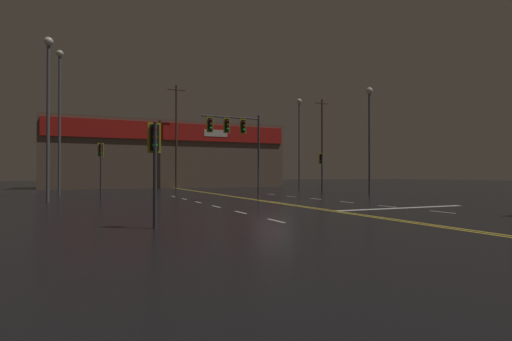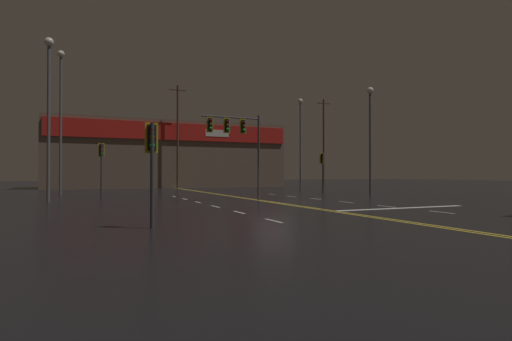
{
  "view_description": "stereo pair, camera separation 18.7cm",
  "coord_description": "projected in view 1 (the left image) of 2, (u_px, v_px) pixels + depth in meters",
  "views": [
    {
      "loc": [
        -10.92,
        -22.31,
        1.72
      ],
      "look_at": [
        0.0,
        2.56,
        2.0
      ],
      "focal_mm": 28.0,
      "sensor_mm": 36.0,
      "label": 1
    },
    {
      "loc": [
        -10.75,
        -22.38,
        1.72
      ],
      "look_at": [
        0.0,
        2.56,
        2.0
      ],
      "focal_mm": 28.0,
      "sensor_mm": 36.0,
      "label": 2
    }
  ],
  "objects": [
    {
      "name": "ground_plane",
      "position": [
        273.0,
        202.0,
        24.8
      ],
      "size": [
        200.0,
        200.0,
        0.0
      ],
      "primitive_type": "plane",
      "color": "black"
    },
    {
      "name": "road_markings",
      "position": [
        291.0,
        203.0,
        24.08
      ],
      "size": [
        12.67,
        60.0,
        0.01
      ],
      "color": "gold",
      "rests_on": "ground"
    },
    {
      "name": "traffic_signal_median",
      "position": [
        235.0,
        133.0,
        26.15
      ],
      "size": [
        4.04,
        0.36,
        5.71
      ],
      "color": "#38383D",
      "rests_on": "ground"
    },
    {
      "name": "traffic_signal_corner_northeast",
      "position": [
        321.0,
        164.0,
        36.76
      ],
      "size": [
        0.42,
        0.36,
        3.72
      ],
      "color": "#38383D",
      "rests_on": "ground"
    },
    {
      "name": "traffic_signal_corner_southwest",
      "position": [
        155.0,
        150.0,
        12.88
      ],
      "size": [
        0.42,
        0.36,
        3.42
      ],
      "color": "#38383D",
      "rests_on": "ground"
    },
    {
      "name": "traffic_signal_corner_northwest",
      "position": [
        101.0,
        158.0,
        28.99
      ],
      "size": [
        0.42,
        0.36,
        4.03
      ],
      "color": "#38383D",
      "rests_on": "ground"
    },
    {
      "name": "streetlight_near_left",
      "position": [
        60.0,
        106.0,
        32.66
      ],
      "size": [
        0.56,
        0.56,
        11.95
      ],
      "color": "#59595E",
      "rests_on": "ground"
    },
    {
      "name": "streetlight_near_right",
      "position": [
        369.0,
        126.0,
        33.79
      ],
      "size": [
        0.56,
        0.56,
        9.13
      ],
      "color": "#59595E",
      "rests_on": "ground"
    },
    {
      "name": "streetlight_median_approach",
      "position": [
        299.0,
        132.0,
        45.81
      ],
      "size": [
        0.56,
        0.56,
        10.45
      ],
      "color": "#59595E",
      "rests_on": "ground"
    },
    {
      "name": "streetlight_far_left",
      "position": [
        48.0,
        98.0,
        24.89
      ],
      "size": [
        0.56,
        0.56,
        10.33
      ],
      "color": "#59595E",
      "rests_on": "ground"
    },
    {
      "name": "building_backdrop",
      "position": [
        167.0,
        155.0,
        55.35
      ],
      "size": [
        31.0,
        10.23,
        8.73
      ],
      "color": "brown",
      "rests_on": "ground"
    },
    {
      "name": "utility_pole_row",
      "position": [
        176.0,
        136.0,
        49.68
      ],
      "size": [
        45.22,
        0.26,
        12.88
      ],
      "color": "#4C3828",
      "rests_on": "ground"
    }
  ]
}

